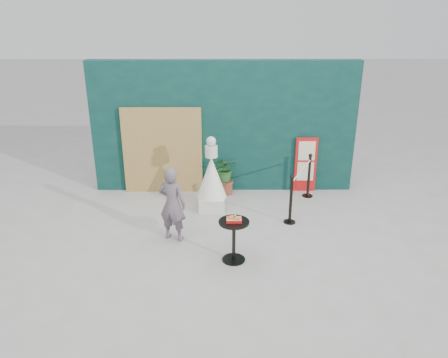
{
  "coord_description": "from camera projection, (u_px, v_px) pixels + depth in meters",
  "views": [
    {
      "loc": [
        -0.03,
        -6.55,
        4.1
      ],
      "look_at": [
        0.0,
        1.2,
        1.0
      ],
      "focal_mm": 35.0,
      "sensor_mm": 36.0,
      "label": 1
    }
  ],
  "objects": [
    {
      "name": "bamboo_fence",
      "position": [
        162.0,
        151.0,
        9.96
      ],
      "size": [
        1.8,
        0.08,
        2.0
      ],
      "primitive_type": "cube",
      "color": "tan",
      "rests_on": "ground"
    },
    {
      "name": "menu_board",
      "position": [
        306.0,
        165.0,
        10.12
      ],
      "size": [
        0.5,
        0.07,
        1.3
      ],
      "color": "red",
      "rests_on": "ground"
    },
    {
      "name": "back_wall",
      "position": [
        224.0,
        127.0,
        9.98
      ],
      "size": [
        6.0,
        0.3,
        3.0
      ],
      "primitive_type": "cube",
      "color": "#0A2C2D",
      "rests_on": "ground"
    },
    {
      "name": "cafe_table",
      "position": [
        234.0,
        235.0,
        7.36
      ],
      "size": [
        0.52,
        0.52,
        0.75
      ],
      "color": "black",
      "rests_on": "ground"
    },
    {
      "name": "stanchion_barrier",
      "position": [
        300.0,
        187.0,
        9.26
      ],
      "size": [
        0.84,
        1.54,
        1.03
      ],
      "color": "black",
      "rests_on": "ground"
    },
    {
      "name": "food_basket",
      "position": [
        234.0,
        219.0,
        7.25
      ],
      "size": [
        0.26,
        0.19,
        0.11
      ],
      "color": "#B31513",
      "rests_on": "cafe_table"
    },
    {
      "name": "woman",
      "position": [
        172.0,
        204.0,
        7.97
      ],
      "size": [
        0.61,
        0.5,
        1.43
      ],
      "primitive_type": "imported",
      "rotation": [
        0.0,
        0.0,
        2.79
      ],
      "color": "#655660",
      "rests_on": "ground"
    },
    {
      "name": "statue",
      "position": [
        212.0,
        180.0,
        9.18
      ],
      "size": [
        0.63,
        0.63,
        1.62
      ],
      "color": "silver",
      "rests_on": "ground"
    },
    {
      "name": "ground",
      "position": [
        224.0,
        258.0,
        7.61
      ],
      "size": [
        60.0,
        60.0,
        0.0
      ],
      "primitive_type": "plane",
      "color": "#ADAAA5",
      "rests_on": "ground"
    },
    {
      "name": "planter",
      "position": [
        225.0,
        172.0,
        10.0
      ],
      "size": [
        0.55,
        0.47,
        0.93
      ],
      "color": "brown",
      "rests_on": "ground"
    }
  ]
}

